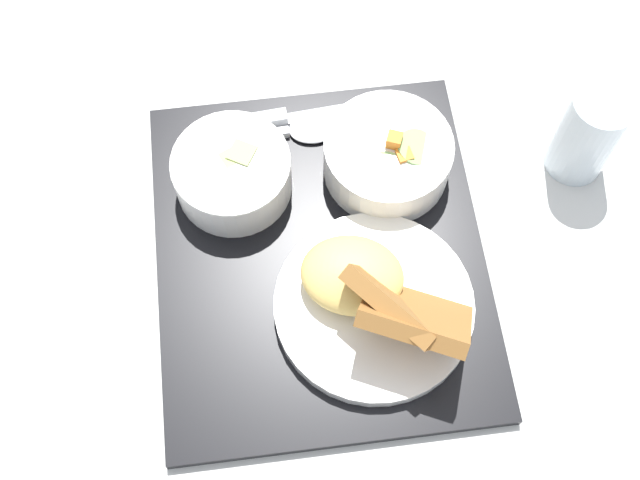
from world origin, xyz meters
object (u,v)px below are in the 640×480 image
glass_water (586,137)px  plate_main (376,299)px  bowl_salad (388,155)px  bowl_soup (232,172)px  knife (264,121)px  spoon (291,131)px

glass_water → plate_main: bearing=-59.0°
bowl_salad → bowl_soup: size_ratio=1.09×
bowl_soup → knife: (-0.07, 0.04, -0.02)m
spoon → bowl_soup: bearing=-143.1°
bowl_salad → plate_main: bearing=-13.2°
knife → plate_main: bearing=-73.1°
knife → bowl_soup: bearing=-122.0°
plate_main → knife: size_ratio=1.05×
spoon → glass_water: size_ratio=1.43×
bowl_salad → bowl_soup: (0.00, -0.16, 0.00)m
spoon → knife: bearing=147.5°
bowl_soup → plate_main: bearing=39.3°
knife → glass_water: bearing=-18.0°
glass_water → bowl_salad: bearing=-92.4°
plate_main → spoon: plate_main is taller
spoon → glass_water: (0.06, 0.29, 0.03)m
bowl_salad → knife: bowl_salad is taller
glass_water → knife: bearing=-103.8°
bowl_soup → knife: bowl_soup is taller
bowl_soup → spoon: (-0.05, 0.06, -0.02)m
bowl_salad → spoon: size_ratio=0.83×
bowl_soup → knife: bearing=152.2°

